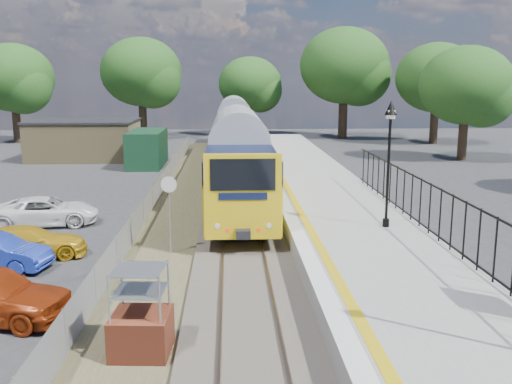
{
  "coord_description": "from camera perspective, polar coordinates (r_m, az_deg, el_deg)",
  "views": [
    {
      "loc": [
        -0.46,
        -14.17,
        6.2
      ],
      "look_at": [
        0.56,
        7.26,
        2.0
      ],
      "focal_mm": 40.0,
      "sensor_mm": 36.0,
      "label": 1
    }
  ],
  "objects": [
    {
      "name": "train",
      "position": [
        39.91,
        -2.05,
        5.52
      ],
      "size": [
        2.82,
        40.83,
        3.51
      ],
      "color": "gold",
      "rests_on": "ground"
    },
    {
      "name": "palisade_fence",
      "position": [
        18.36,
        19.84,
        -3.34
      ],
      "size": [
        0.12,
        26.0,
        2.0
      ],
      "color": "black",
      "rests_on": "platform"
    },
    {
      "name": "car_white",
      "position": [
        26.4,
        -20.3,
        -1.82
      ],
      "size": [
        4.75,
        2.79,
        1.24
      ],
      "primitive_type": "imported",
      "rotation": [
        0.0,
        0.0,
        1.74
      ],
      "color": "white",
      "rests_on": "ground"
    },
    {
      "name": "ground",
      "position": [
        15.47,
        -0.8,
        -12.55
      ],
      "size": [
        120.0,
        120.0,
        0.0
      ],
      "primitive_type": "plane",
      "color": "#2D2D30",
      "rests_on": "ground"
    },
    {
      "name": "outbuilding",
      "position": [
        46.8,
        -15.66,
        4.93
      ],
      "size": [
        10.8,
        10.1,
        3.12
      ],
      "color": "#927F52",
      "rests_on": "ground"
    },
    {
      "name": "car_yellow",
      "position": [
        21.75,
        -21.78,
        -4.72
      ],
      "size": [
        4.23,
        2.49,
        1.15
      ],
      "primitive_type": "imported",
      "rotation": [
        0.0,
        0.0,
        1.81
      ],
      "color": "gold",
      "rests_on": "ground"
    },
    {
      "name": "brick_plinth",
      "position": [
        13.47,
        -11.45,
        -11.8
      ],
      "size": [
        1.39,
        1.39,
        2.11
      ],
      "rotation": [
        0.0,
        0.0,
        -0.07
      ],
      "color": "brown",
      "rests_on": "ground"
    },
    {
      "name": "platform",
      "position": [
        23.37,
        8.89,
        -3.3
      ],
      "size": [
        5.0,
        70.0,
        0.9
      ],
      "primitive_type": "cube",
      "color": "gray",
      "rests_on": "ground"
    },
    {
      "name": "victorian_lamp_north",
      "position": [
        21.06,
        13.23,
        5.6
      ],
      "size": [
        0.44,
        0.44,
        4.6
      ],
      "color": "black",
      "rests_on": "platform"
    },
    {
      "name": "tree_line",
      "position": [
        56.2,
        -0.83,
        11.49
      ],
      "size": [
        56.8,
        43.8,
        11.88
      ],
      "color": "#332319",
      "rests_on": "ground"
    },
    {
      "name": "track_bed",
      "position": [
        24.61,
        -2.67,
        -3.31
      ],
      "size": [
        5.9,
        80.0,
        0.29
      ],
      "color": "#473F38",
      "rests_on": "ground"
    },
    {
      "name": "platform_edge",
      "position": [
        22.94,
        3.86,
        -2.29
      ],
      "size": [
        0.9,
        70.0,
        0.01
      ],
      "color": "silver",
      "rests_on": "platform"
    },
    {
      "name": "speed_sign",
      "position": [
        20.52,
        -8.67,
        -0.95
      ],
      "size": [
        0.58,
        0.15,
        2.88
      ],
      "rotation": [
        0.0,
        0.0,
        -0.17
      ],
      "color": "#999EA3",
      "rests_on": "ground"
    },
    {
      "name": "wire_fence",
      "position": [
        27.02,
        -10.61,
        -1.08
      ],
      "size": [
        0.06,
        52.0,
        1.2
      ],
      "color": "#999EA3",
      "rests_on": "ground"
    }
  ]
}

